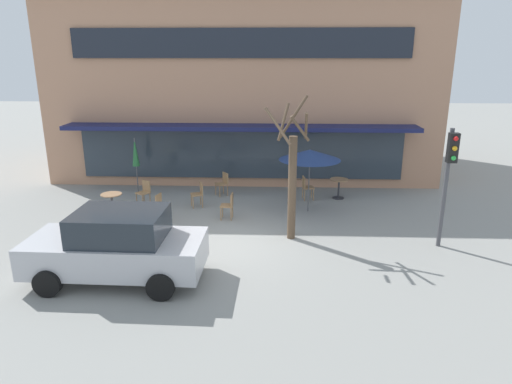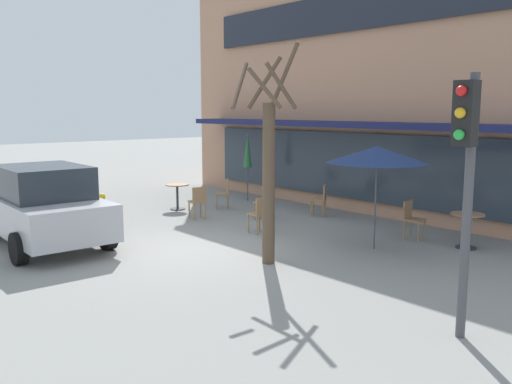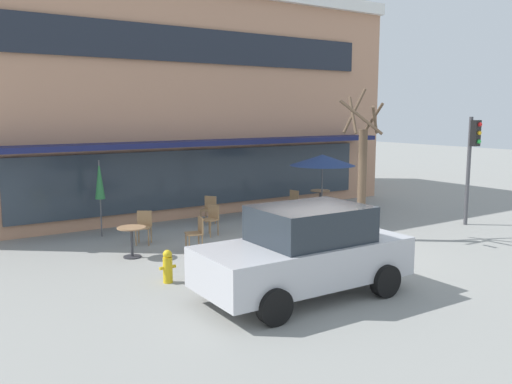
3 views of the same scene
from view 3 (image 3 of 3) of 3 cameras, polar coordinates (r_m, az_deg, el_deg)
The scene contains 16 objects.
ground_plane at distance 13.91m, azimuth 7.00°, elevation -6.41°, with size 80.00×80.00×0.00m, color gray.
building_facade at distance 21.96m, azimuth -10.31°, elevation 9.33°, with size 16.22×9.10×7.89m.
cafe_table_near_wall at distance 13.65m, azimuth -12.95°, elevation -4.63°, with size 0.70×0.70×0.76m.
cafe_table_streetside at distance 19.61m, azimuth 6.77°, elevation -0.52°, with size 0.70×0.70×0.76m.
patio_umbrella_green_folded at distance 15.95m, azimuth -16.15°, elevation 1.18°, with size 0.28×0.28×2.20m.
patio_umbrella_cream_folded at distance 17.46m, azimuth 7.02°, elevation 3.36°, with size 2.10×2.10×2.20m.
cafe_chair_0 at distance 15.72m, azimuth -4.73°, elevation -2.69°, with size 0.51×0.51×0.89m.
cafe_chair_1 at distance 18.69m, azimuth 4.27°, elevation -0.90°, with size 0.46×0.46×0.89m.
cafe_chair_2 at distance 14.99m, azimuth -11.72°, elevation -3.38°, with size 0.56×0.56×0.89m.
cafe_chair_3 at distance 13.97m, azimuth -6.25°, elevation -4.12°, with size 0.48×0.48×0.89m.
cafe_chair_4 at distance 15.32m, azimuth 1.50°, elevation -2.95°, with size 0.42×0.42×0.89m.
cafe_chair_5 at distance 17.29m, azimuth -4.95°, elevation -1.67°, with size 0.56×0.56×0.89m.
parked_sedan at distance 10.55m, azimuth 5.22°, elevation -6.26°, with size 4.24×2.09×1.76m.
street_tree at distance 15.23m, azimuth 11.09°, elevation 1.97°, with size 1.29×1.29×4.20m.
traffic_light_pole at distance 18.13m, azimuth 21.80°, elevation 3.87°, with size 0.26×0.44×3.40m.
fire_hydrant at distance 11.56m, azimuth -9.28°, elevation -7.72°, with size 0.36×0.20×0.71m.
Camera 3 is at (-8.85, -10.13, 3.55)m, focal length 38.00 mm.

